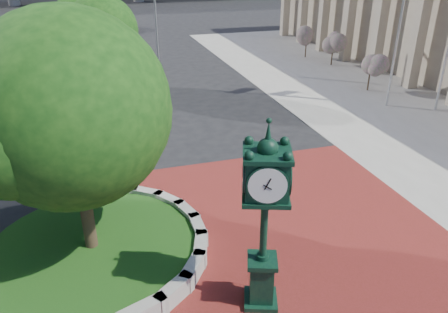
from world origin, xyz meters
TOP-DOWN VIEW (x-y plane):
  - ground at (0.00, 0.00)m, footprint 200.00×200.00m
  - plaza at (0.00, -1.00)m, footprint 12.00×12.00m
  - sidewalk at (16.00, 10.00)m, footprint 20.00×50.00m
  - planter_wall at (-2.71, -0.00)m, footprint 2.96×6.77m
  - grass_bed at (-5.00, 0.00)m, footprint 6.10×6.10m
  - tree_planter at (-5.00, 0.00)m, footprint 5.20×5.20m
  - tree_street at (-4.00, 18.00)m, footprint 4.40×4.40m
  - post_clock at (-0.93, -3.22)m, footprint 1.27×1.27m
  - parked_car at (-0.42, 40.69)m, footprint 2.79×4.90m
  - shrub_near at (12.49, 12.19)m, footprint 1.20×1.20m
  - shrub_mid at (13.69, 18.93)m, footprint 1.20×1.20m
  - shrub_far at (12.97, 22.00)m, footprint 1.20×1.20m

SIDE VIEW (x-z plane):
  - ground at x=0.00m, z-range 0.00..0.00m
  - plaza at x=0.00m, z-range 0.00..0.04m
  - sidewalk at x=16.00m, z-range 0.00..0.04m
  - grass_bed at x=-5.00m, z-range 0.00..0.40m
  - planter_wall at x=-2.71m, z-range 0.00..0.54m
  - parked_car at x=-0.42m, z-range 0.00..1.57m
  - shrub_near at x=12.49m, z-range 0.49..2.69m
  - shrub_mid at x=13.69m, z-range 0.49..2.69m
  - shrub_far at x=12.97m, z-range 0.49..2.69m
  - post_clock at x=-0.93m, z-range 0.25..5.24m
  - tree_street at x=-4.00m, z-range 0.52..5.96m
  - tree_planter at x=-5.00m, z-range 0.56..6.89m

